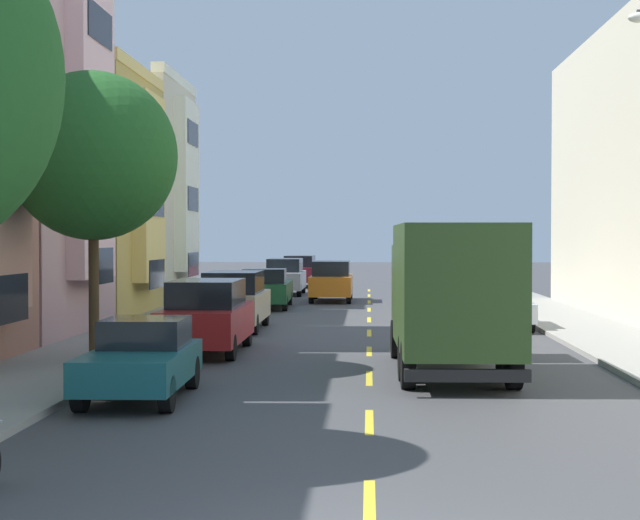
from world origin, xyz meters
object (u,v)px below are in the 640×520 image
Objects in this scene: parked_suv_champagne at (234,300)px; parked_sedan_navy at (470,290)px; parked_wagon_white at (500,305)px; moving_orange_sedan at (331,281)px; parked_suv_silver at (285,276)px; delivery_box_truck at (450,290)px; parked_hatchback_teal at (142,359)px; street_tree_second at (93,156)px; parked_suv_red at (207,316)px; parked_pickup_forest at (266,289)px; parked_suv_burgundy at (300,271)px; parked_sedan_charcoal at (455,282)px.

parked_suv_champagne is 14.23m from parked_sedan_navy.
moving_orange_sedan reaches higher than parked_wagon_white.
parked_suv_champagne is at bearing -90.02° from parked_suv_silver.
parked_wagon_white is (2.57, 11.03, -1.09)m from delivery_box_truck.
parked_hatchback_teal is at bearing -149.19° from delivery_box_truck.
parked_hatchback_teal is (-6.12, -3.65, -1.14)m from delivery_box_truck.
street_tree_second reaches higher than parked_suv_red.
parked_wagon_white is at bearing 40.33° from parked_suv_red.
street_tree_second reaches higher than parked_wagon_white.
parked_suv_silver reaches higher than parked_hatchback_teal.
delivery_box_truck is at bearing -72.62° from parked_pickup_forest.
parked_pickup_forest is 1.11× the size of parked_suv_red.
parked_wagon_white is (8.80, -8.88, -0.02)m from parked_pickup_forest.
parked_hatchback_teal is (-0.05, -41.74, -0.23)m from parked_suv_burgundy.
delivery_box_truck is 1.53× the size of parked_wagon_white.
parked_suv_burgundy is (2.13, 37.63, -3.95)m from street_tree_second.
parked_suv_red is 1.19× the size of parked_hatchback_teal.
delivery_box_truck is 1.49× the size of parked_suv_burgundy.
parked_sedan_navy is (8.90, 11.11, -0.24)m from parked_suv_champagne.
delivery_box_truck is (8.20, -0.46, -3.05)m from street_tree_second.
parked_wagon_white is (8.83, -18.57, -0.18)m from parked_suv_silver.
parked_pickup_forest is at bearing 84.20° from street_tree_second.
parked_suv_red reaches higher than parked_pickup_forest.
parked_suv_burgundy is at bearing 107.71° from parked_wagon_white.
parked_suv_champagne is 1.00× the size of moving_orange_sedan.
parked_wagon_white is (8.69, 14.68, 0.05)m from parked_hatchback_teal.
parked_sedan_charcoal is (2.61, 28.26, -1.14)m from delivery_box_truck.
parked_suv_burgundy is at bearing 131.45° from parked_sedan_charcoal.
parked_pickup_forest is 9.69m from parked_suv_silver.
parked_sedan_charcoal is at bearing 89.84° from parked_wagon_white.
parked_sedan_charcoal is at bearing 70.49° from parked_suv_red.
parked_suv_burgundy reaches higher than parked_pickup_forest.
street_tree_second is 1.41× the size of parked_suv_silver.
moving_orange_sedan reaches higher than parked_pickup_forest.
parked_suv_silver is at bearing 101.94° from delivery_box_truck.
parked_suv_red reaches higher than parked_wagon_white.
street_tree_second is 37.90m from parked_suv_burgundy.
parked_suv_red is 6.41m from parked_suv_champagne.
parked_suv_burgundy is 41.74m from parked_hatchback_teal.
parked_wagon_white reaches higher than parked_sedan_charcoal.
parked_pickup_forest is 1.19× the size of parked_sedan_navy.
parked_suv_silver is at bearing 89.98° from parked_suv_champagne.
parked_sedan_navy is at bearing 51.30° from parked_suv_champagne.
parked_pickup_forest is at bearing 89.79° from parked_suv_champagne.
street_tree_second is 29.46m from parked_suv_silver.
parked_hatchback_teal is (0.11, -23.55, -0.07)m from parked_pickup_forest.
parked_pickup_forest is 1.11× the size of parked_suv_burgundy.
parked_pickup_forest is at bearing -136.64° from parked_sedan_charcoal.
parked_suv_burgundy is (0.16, 18.19, 0.16)m from parked_pickup_forest.
parked_sedan_charcoal is 0.94× the size of parked_suv_red.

